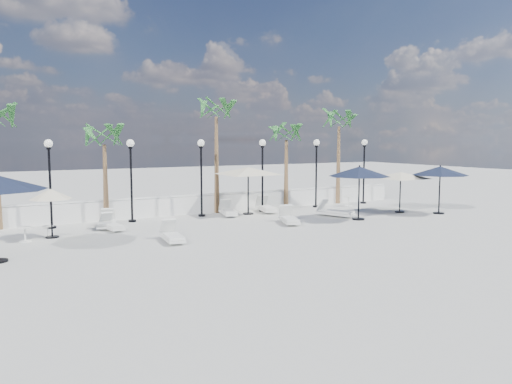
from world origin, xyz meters
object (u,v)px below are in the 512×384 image
parasol_navy_mid (359,172)px  lounger_2 (107,222)px  parasol_cream_sq_b (401,172)px  lounger_1 (172,236)px  lounger_6 (266,207)px  lounger_5 (335,212)px  lounger_4 (289,219)px  parasol_navy_right (440,171)px  lounger_3 (228,211)px  parasol_cream_sq_a (248,167)px  lounger_0 (112,225)px  parasol_cream_small (51,195)px

parasol_navy_mid → lounger_2: bearing=161.9°
lounger_2 → parasol_cream_sq_b: parasol_cream_sq_b is taller
lounger_1 → lounger_6: (6.99, 4.97, 0.02)m
lounger_5 → lounger_6: bearing=103.6°
lounger_4 → parasol_navy_right: parasol_navy_right is taller
lounger_3 → parasol_navy_mid: bearing=-27.4°
parasol_cream_sq_a → parasol_navy_right: bearing=-28.0°
lounger_2 → lounger_6: lounger_6 is taller
lounger_2 → lounger_0: bearing=-65.5°
lounger_5 → lounger_1: bearing=169.5°
parasol_cream_small → lounger_6: bearing=10.2°
lounger_2 → parasol_navy_mid: (11.05, -3.62, 2.07)m
lounger_1 → parasol_cream_sq_a: bearing=45.6°
parasol_cream_sq_b → lounger_2: bearing=169.1°
parasol_navy_right → parasol_cream_sq_b: bearing=137.2°
parasol_navy_right → lounger_5: bearing=161.2°
lounger_0 → parasol_navy_mid: bearing=-22.4°
lounger_4 → parasol_cream_sq_b: (7.06, 0.18, 1.88)m
lounger_1 → lounger_4: size_ratio=0.95×
lounger_3 → parasol_cream_small: parasol_cream_small is taller
lounger_4 → parasol_cream_sq_b: bearing=21.2°
lounger_5 → parasol_cream_sq_b: (3.89, -0.48, 1.87)m
lounger_1 → parasol_cream_sq_b: (13.09, 1.44, 1.89)m
lounger_2 → lounger_6: bearing=24.5°
lounger_1 → parasol_cream_sq_b: parasol_cream_sq_b is taller
lounger_1 → parasol_navy_mid: (9.58, 0.62, 2.07)m
lounger_1 → parasol_cream_sq_b: 13.30m
lounger_3 → parasol_cream_sq_b: (8.41, -3.39, 1.88)m
lounger_4 → lounger_5: lounger_5 is taller
lounger_4 → parasol_cream_small: parasol_cream_small is taller
parasol_cream_sq_a → parasol_cream_sq_b: size_ratio=1.16×
parasol_cream_sq_a → lounger_2: bearing=-176.1°
lounger_2 → lounger_3: size_ratio=0.99×
lounger_0 → parasol_cream_sq_a: bearing=2.0°
parasol_navy_mid → parasol_cream_sq_b: (3.51, 0.82, -0.18)m
lounger_6 → lounger_4: bearing=-91.7°
parasol_cream_sq_b → parasol_cream_small: (-16.92, 1.58, -0.43)m
lounger_3 → parasol_navy_right: bearing=-12.4°
lounger_5 → parasol_navy_mid: parasol_navy_mid is taller
parasol_navy_right → parasol_cream_sq_a: size_ratio=0.53×
parasol_cream_sq_b → parasol_cream_sq_a: bearing=155.6°
lounger_4 → lounger_6: size_ratio=0.95×
parasol_navy_right → lounger_3: bearing=154.4°
lounger_2 → parasol_cream_sq_b: bearing=8.7°
lounger_0 → parasol_cream_sq_a: 7.63m
parasol_navy_right → parasol_cream_sq_a: (-8.73, 4.63, 0.20)m
lounger_1 → parasol_navy_mid: parasol_navy_mid is taller
lounger_0 → parasol_navy_mid: 11.57m
lounger_1 → lounger_5: lounger_5 is taller
lounger_3 → lounger_4: (1.35, -3.57, 0.00)m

